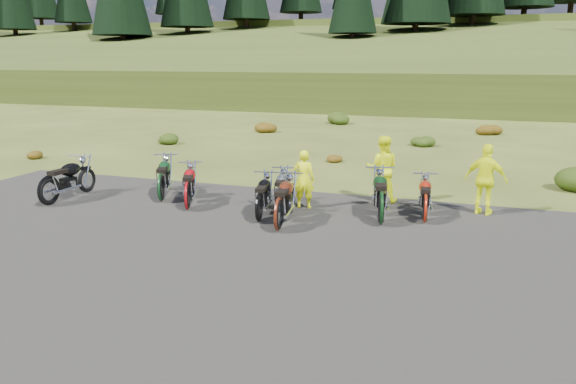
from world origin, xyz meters
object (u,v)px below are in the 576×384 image
at_px(motorcycle_7, 380,225).
at_px(person_middle, 304,180).
at_px(motorcycle_0, 50,206).
at_px(motorcycle_3, 278,214).

height_order(motorcycle_7, person_middle, person_middle).
bearing_deg(motorcycle_0, motorcycle_7, -81.24).
bearing_deg(motorcycle_3, motorcycle_0, 88.39).
bearing_deg(person_middle, motorcycle_0, 12.41).
bearing_deg(motorcycle_0, person_middle, -71.65).
relative_size(motorcycle_0, motorcycle_7, 1.00).
distance_m(motorcycle_0, person_middle, 7.11).
xyz_separation_m(motorcycle_3, person_middle, (0.45, 0.78, 0.80)).
xyz_separation_m(motorcycle_0, motorcycle_7, (9.03, 1.16, 0.00)).
height_order(motorcycle_3, person_middle, person_middle).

